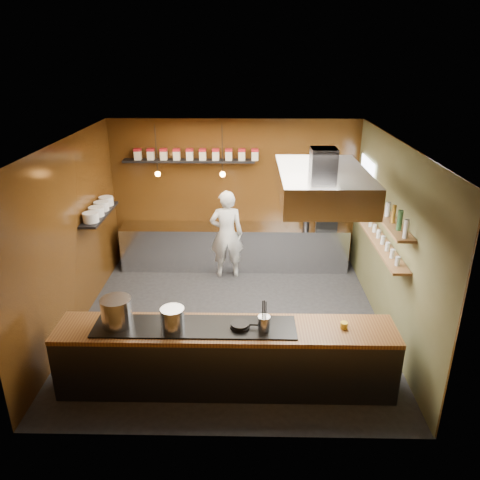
{
  "coord_description": "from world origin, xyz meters",
  "views": [
    {
      "loc": [
        0.28,
        -6.73,
        4.23
      ],
      "look_at": [
        0.15,
        0.4,
        1.32
      ],
      "focal_mm": 35.0,
      "sensor_mm": 36.0,
      "label": 1
    }
  ],
  "objects_px": {
    "stockpot_small": "(173,319)",
    "chef": "(227,234)",
    "extractor_hood": "(322,184)",
    "espresso_machine": "(327,218)",
    "stockpot_large": "(117,312)"
  },
  "relations": [
    {
      "from": "extractor_hood",
      "to": "stockpot_large",
      "type": "height_order",
      "value": "extractor_hood"
    },
    {
      "from": "stockpot_small",
      "to": "stockpot_large",
      "type": "bearing_deg",
      "value": 174.91
    },
    {
      "from": "stockpot_large",
      "to": "extractor_hood",
      "type": "bearing_deg",
      "value": 23.98
    },
    {
      "from": "espresso_machine",
      "to": "chef",
      "type": "distance_m",
      "value": 2.03
    },
    {
      "from": "chef",
      "to": "stockpot_small",
      "type": "bearing_deg",
      "value": 77.13
    },
    {
      "from": "extractor_hood",
      "to": "stockpot_small",
      "type": "distance_m",
      "value": 2.74
    },
    {
      "from": "extractor_hood",
      "to": "espresso_machine",
      "type": "bearing_deg",
      "value": 77.71
    },
    {
      "from": "extractor_hood",
      "to": "stockpot_large",
      "type": "xyz_separation_m",
      "value": [
        -2.69,
        -1.2,
        -1.37
      ]
    },
    {
      "from": "extractor_hood",
      "to": "stockpot_small",
      "type": "bearing_deg",
      "value": -147.34
    },
    {
      "from": "stockpot_large",
      "to": "stockpot_small",
      "type": "height_order",
      "value": "stockpot_large"
    },
    {
      "from": "stockpot_large",
      "to": "chef",
      "type": "height_order",
      "value": "chef"
    },
    {
      "from": "stockpot_large",
      "to": "espresso_machine",
      "type": "relative_size",
      "value": 0.94
    },
    {
      "from": "stockpot_small",
      "to": "chef",
      "type": "bearing_deg",
      "value": 81.28
    },
    {
      "from": "extractor_hood",
      "to": "espresso_machine",
      "type": "relative_size",
      "value": 4.79
    },
    {
      "from": "stockpot_small",
      "to": "extractor_hood",
      "type": "bearing_deg",
      "value": 32.66
    }
  ]
}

